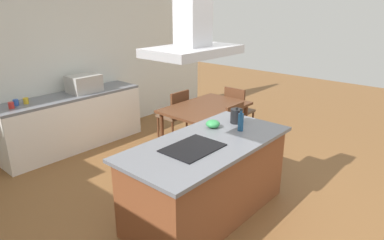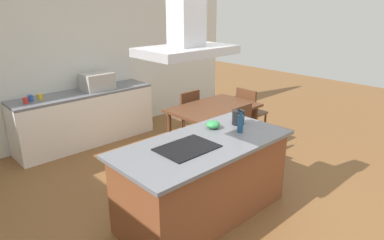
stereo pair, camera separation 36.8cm
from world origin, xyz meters
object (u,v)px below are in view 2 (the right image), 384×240
at_px(olive_oil_bottle, 240,123).
at_px(chair_facing_island, 247,132).
at_px(chair_facing_back_wall, 186,112).
at_px(tea_kettle, 238,117).
at_px(mixing_bowl, 213,125).
at_px(cooktop, 187,148).
at_px(chair_at_right_end, 249,109).
at_px(dining_table, 214,112).
at_px(coffee_mug_yellow, 40,97).
at_px(coffee_mug_red, 25,101).
at_px(range_hood, 187,27).
at_px(countertop_microwave, 97,81).
at_px(coffee_mug_blue, 30,98).

xyz_separation_m(olive_oil_bottle, chair_facing_island, (0.88, 0.57, -0.50)).
height_order(chair_facing_island, chair_facing_back_wall, same).
height_order(tea_kettle, mixing_bowl, tea_kettle).
height_order(cooktop, chair_at_right_end, cooktop).
bearing_deg(dining_table, coffee_mug_yellow, 139.19).
height_order(coffee_mug_yellow, dining_table, coffee_mug_yellow).
relative_size(coffee_mug_red, coffee_mug_yellow, 1.00).
bearing_deg(mixing_bowl, coffee_mug_yellow, 110.85).
height_order(cooktop, range_hood, range_hood).
xyz_separation_m(mixing_bowl, chair_facing_island, (1.01, 0.26, -0.44)).
bearing_deg(cooktop, countertop_microwave, 79.05).
relative_size(olive_oil_bottle, chair_facing_island, 0.29).
height_order(tea_kettle, coffee_mug_blue, tea_kettle).
height_order(cooktop, olive_oil_bottle, olive_oil_bottle).
relative_size(cooktop, tea_kettle, 2.96).
distance_m(coffee_mug_blue, chair_facing_back_wall, 2.48).
distance_m(tea_kettle, chair_at_right_end, 1.97).
height_order(coffee_mug_yellow, chair_facing_island, coffee_mug_yellow).
xyz_separation_m(cooktop, dining_table, (1.63, 1.15, -0.24)).
bearing_deg(countertop_microwave, cooktop, -100.95).
bearing_deg(coffee_mug_yellow, chair_at_right_end, -30.78).
bearing_deg(chair_at_right_end, olive_oil_bottle, -145.50).
distance_m(mixing_bowl, countertop_microwave, 2.66).
relative_size(tea_kettle, chair_facing_island, 0.23).
height_order(olive_oil_bottle, dining_table, olive_oil_bottle).
height_order(olive_oil_bottle, countertop_microwave, countertop_microwave).
xyz_separation_m(coffee_mug_red, chair_facing_island, (2.27, -2.35, -0.44)).
bearing_deg(tea_kettle, chair_facing_island, 28.93).
height_order(countertop_microwave, chair_facing_back_wall, countertop_microwave).
relative_size(coffee_mug_yellow, chair_facing_back_wall, 0.10).
bearing_deg(dining_table, chair_facing_island, -90.00).
xyz_separation_m(cooktop, chair_at_right_end, (2.54, 1.15, -0.40)).
bearing_deg(chair_facing_island, coffee_mug_yellow, 130.02).
bearing_deg(mixing_bowl, range_hood, -160.29).
xyz_separation_m(cooktop, coffee_mug_blue, (-0.54, 2.92, 0.04)).
relative_size(cooktop, chair_facing_back_wall, 0.67).
bearing_deg(chair_facing_back_wall, mixing_bowl, -122.37).
relative_size(olive_oil_bottle, dining_table, 0.19).
bearing_deg(mixing_bowl, coffee_mug_blue, 113.21).
bearing_deg(chair_facing_back_wall, coffee_mug_yellow, 151.79).
height_order(chair_facing_island, chair_at_right_end, same).
xyz_separation_m(olive_oil_bottle, chair_at_right_end, (1.79, 1.23, -0.50)).
xyz_separation_m(mixing_bowl, dining_table, (1.01, 0.93, -0.28)).
distance_m(chair_facing_island, chair_at_right_end, 1.13).
xyz_separation_m(coffee_mug_blue, chair_at_right_end, (3.09, -1.77, -0.44)).
height_order(mixing_bowl, chair_facing_back_wall, mixing_bowl).
bearing_deg(range_hood, chair_at_right_end, 24.34).
height_order(mixing_bowl, coffee_mug_yellow, mixing_bowl).
bearing_deg(cooktop, chair_facing_island, 16.60).
height_order(dining_table, chair_facing_island, chair_facing_island).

